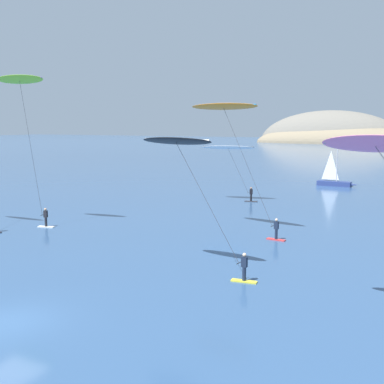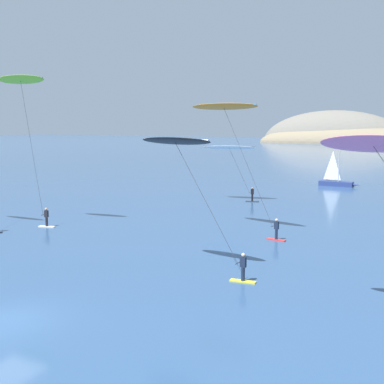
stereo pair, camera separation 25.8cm
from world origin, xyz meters
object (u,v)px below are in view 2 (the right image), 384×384
at_px(kitesurfer_lime, 23,93).
at_px(kitesurfer_orange, 227,114).
at_px(kitesurfer_white, 231,150).
at_px(kitesurfer_black, 181,152).
at_px(kitesurfer_pink, 383,158).
at_px(sailboat_near, 338,182).

bearing_deg(kitesurfer_lime, kitesurfer_orange, 19.42).
height_order(kitesurfer_orange, kitesurfer_white, kitesurfer_orange).
bearing_deg(kitesurfer_lime, kitesurfer_black, -15.56).
height_order(kitesurfer_lime, kitesurfer_pink, kitesurfer_lime).
distance_m(kitesurfer_pink, kitesurfer_white, 35.10).
bearing_deg(kitesurfer_white, sailboat_near, 66.56).
relative_size(kitesurfer_pink, kitesurfer_white, 1.28).
bearing_deg(kitesurfer_pink, kitesurfer_orange, 134.77).
xyz_separation_m(kitesurfer_pink, kitesurfer_white, (-19.76, 28.97, -1.55)).
height_order(sailboat_near, kitesurfer_black, kitesurfer_black).
xyz_separation_m(kitesurfer_lime, kitesurfer_orange, (16.61, 5.86, -1.91)).
relative_size(kitesurfer_lime, kitesurfer_pink, 1.53).
bearing_deg(kitesurfer_orange, kitesurfer_lime, -160.58).
distance_m(kitesurfer_orange, kitesurfer_pink, 19.31).
relative_size(kitesurfer_lime, kitesurfer_white, 1.96).
height_order(sailboat_near, kitesurfer_orange, kitesurfer_orange).
bearing_deg(kitesurfer_white, kitesurfer_black, -72.97).
distance_m(kitesurfer_lime, kitesurfer_pink, 31.38).
relative_size(sailboat_near, kitesurfer_orange, 0.55).
xyz_separation_m(sailboat_near, kitesurfer_black, (-0.51, -46.11, 6.68)).
relative_size(kitesurfer_black, kitesurfer_white, 1.23).
distance_m(sailboat_near, kitesurfer_black, 46.60).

